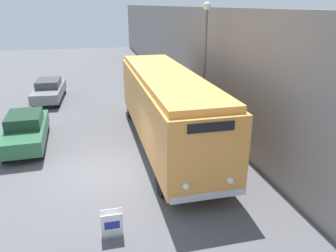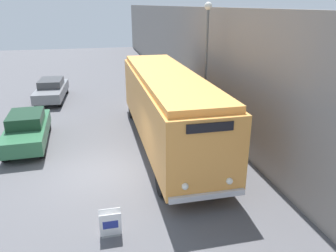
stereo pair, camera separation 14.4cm
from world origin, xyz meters
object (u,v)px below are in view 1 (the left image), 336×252
at_px(vintage_bus, 166,105).
at_px(parked_car_near, 26,130).
at_px(streetlamp, 205,52).
at_px(parked_car_mid, 49,90).
at_px(sign_board, 112,224).

bearing_deg(vintage_bus, parked_car_near, 167.74).
distance_m(streetlamp, parked_car_near, 9.22).
relative_size(vintage_bus, parked_car_near, 2.47).
relative_size(vintage_bus, parked_car_mid, 2.34).
bearing_deg(sign_board, parked_car_near, 114.34).
bearing_deg(vintage_bus, streetlamp, 26.53).
bearing_deg(parked_car_near, streetlamp, -3.87).
bearing_deg(streetlamp, vintage_bus, -153.47).
xyz_separation_m(vintage_bus, parked_car_mid, (-6.09, 9.26, -1.20)).
distance_m(vintage_bus, sign_board, 6.95).
bearing_deg(streetlamp, parked_car_mid, 135.37).
distance_m(vintage_bus, parked_car_mid, 11.14).
distance_m(parked_car_near, parked_car_mid, 7.87).
bearing_deg(sign_board, parked_car_mid, 101.30).
height_order(vintage_bus, sign_board, vintage_bus).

